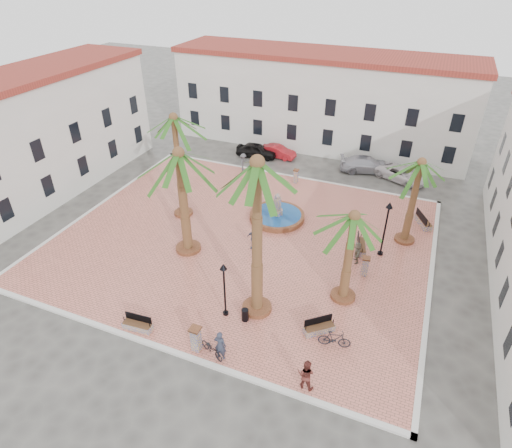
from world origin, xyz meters
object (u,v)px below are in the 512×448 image
at_px(bench_e, 361,247).
at_px(bollard_n, 296,176).
at_px(pedestrian_fountain_b, 253,238).
at_px(car_silver, 367,164).
at_px(pedestrian_east, 357,252).
at_px(palm_nw, 175,129).
at_px(lamppost_s, 224,281).
at_px(pedestrian_fountain_a, 252,183).
at_px(cyclist_a, 220,345).
at_px(palm_sw, 180,166).
at_px(cyclist_b, 306,374).
at_px(lamppost_e, 387,220).
at_px(bench_se, 319,328).
at_px(bollard_e, 365,266).
at_px(pedestrian_north, 243,162).
at_px(palm_e, 353,228).
at_px(litter_bin, 245,315).
at_px(bollard_se, 196,338).
at_px(palm_s, 257,181).
at_px(bench_s, 138,325).
at_px(palm_ne, 419,173).
at_px(car_white, 401,174).
at_px(bicycle_a, 212,349).
at_px(bicycle_b, 335,339).
at_px(car_black, 257,150).
at_px(bench_ne, 423,222).
at_px(fountain, 277,215).

distance_m(bench_e, bollard_n, 10.93).
xyz_separation_m(pedestrian_fountain_b, car_silver, (5.08, 15.81, -0.25)).
bearing_deg(pedestrian_east, palm_nw, -111.12).
relative_size(lamppost_s, pedestrian_fountain_a, 1.97).
relative_size(lamppost_s, bollard_n, 2.85).
height_order(palm_nw, pedestrian_fountain_a, palm_nw).
xyz_separation_m(bollard_n, cyclist_a, (2.51, -20.23, 0.24)).
relative_size(palm_sw, cyclist_b, 4.40).
bearing_deg(pedestrian_fountain_b, lamppost_e, 22.28).
relative_size(bench_se, bench_e, 0.84).
xyz_separation_m(bollard_e, pedestrian_north, (-13.55, 11.28, 0.11)).
bearing_deg(palm_e, litter_bin, -139.64).
bearing_deg(lamppost_s, bollard_se, -95.40).
bearing_deg(bollard_n, palm_s, -79.89).
distance_m(bench_s, litter_bin, 5.99).
bearing_deg(palm_ne, car_white, 98.10).
xyz_separation_m(bench_s, car_white, (11.30, 24.65, 0.25)).
relative_size(bench_s, car_white, 0.37).
bearing_deg(palm_s, pedestrian_east, 56.44).
bearing_deg(litter_bin, bicycle_a, -101.47).
xyz_separation_m(palm_s, bollard_e, (5.23, 5.54, -7.70)).
bearing_deg(palm_e, pedestrian_fountain_b, 159.75).
bearing_deg(palm_s, pedestrian_fountain_a, 114.00).
xyz_separation_m(bollard_n, bicycle_b, (7.73, -17.26, -0.15)).
height_order(palm_ne, bollard_e, palm_ne).
xyz_separation_m(bollard_n, bollard_e, (8.12, -10.70, 0.05)).
height_order(bollard_n, car_black, bollard_n).
bearing_deg(bench_se, palm_sw, 118.97).
distance_m(bench_s, bicycle_b, 10.79).
bearing_deg(palm_ne, palm_s, -124.19).
bearing_deg(bench_ne, bench_e, 115.96).
relative_size(cyclist_b, pedestrian_north, 1.05).
relative_size(lamppost_s, pedestrian_north, 2.20).
distance_m(litter_bin, pedestrian_east, 9.16).
bearing_deg(palm_sw, bench_s, -81.18).
xyz_separation_m(cyclist_a, pedestrian_fountain_b, (-2.16, 9.50, -0.08)).
distance_m(palm_s, cyclist_b, 9.48).
bearing_deg(car_black, pedestrian_fountain_a, -165.18).
relative_size(palm_s, car_white, 2.08).
relative_size(bollard_e, cyclist_a, 0.77).
relative_size(palm_s, bollard_e, 7.02).
relative_size(palm_ne, pedestrian_fountain_b, 3.93).
height_order(bench_e, bollard_n, bollard_n).
bearing_deg(bench_ne, bench_s, 114.08).
distance_m(bench_e, cyclist_b, 12.20).
distance_m(palm_nw, bench_e, 15.57).
distance_m(fountain, bench_s, 14.19).
bearing_deg(palm_s, car_white, 74.42).
xyz_separation_m(palm_s, car_silver, (2.53, 21.33, -7.84)).
distance_m(pedestrian_north, pedestrian_east, 16.29).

